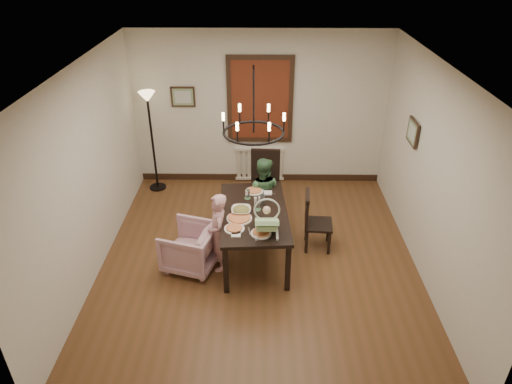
{
  "coord_description": "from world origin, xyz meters",
  "views": [
    {
      "loc": [
        0.03,
        -5.25,
        4.17
      ],
      "look_at": [
        -0.04,
        0.18,
        1.05
      ],
      "focal_mm": 32.0,
      "sensor_mm": 36.0,
      "label": 1
    }
  ],
  "objects_px": {
    "chair_far": "(265,184)",
    "floor_lamp": "(153,143)",
    "armchair": "(190,247)",
    "elderly_woman": "(218,239)",
    "seated_man": "(262,199)",
    "chair_right": "(319,221)",
    "baby_bouncer": "(267,221)",
    "drinking_glass": "(258,207)",
    "dining_table": "(254,216)"
  },
  "relations": [
    {
      "from": "elderly_woman",
      "to": "baby_bouncer",
      "type": "relative_size",
      "value": 1.98
    },
    {
      "from": "dining_table",
      "to": "chair_right",
      "type": "bearing_deg",
      "value": 9.56
    },
    {
      "from": "floor_lamp",
      "to": "chair_right",
      "type": "bearing_deg",
      "value": -32.79
    },
    {
      "from": "armchair",
      "to": "seated_man",
      "type": "relative_size",
      "value": 0.71
    },
    {
      "from": "elderly_woman",
      "to": "drinking_glass",
      "type": "bearing_deg",
      "value": 105.51
    },
    {
      "from": "chair_far",
      "to": "floor_lamp",
      "type": "relative_size",
      "value": 0.61
    },
    {
      "from": "baby_bouncer",
      "to": "drinking_glass",
      "type": "bearing_deg",
      "value": 104.17
    },
    {
      "from": "elderly_woman",
      "to": "seated_man",
      "type": "distance_m",
      "value": 1.21
    },
    {
      "from": "armchair",
      "to": "elderly_woman",
      "type": "relative_size",
      "value": 0.73
    },
    {
      "from": "dining_table",
      "to": "seated_man",
      "type": "distance_m",
      "value": 0.81
    },
    {
      "from": "armchair",
      "to": "floor_lamp",
      "type": "bearing_deg",
      "value": -140.89
    },
    {
      "from": "dining_table",
      "to": "drinking_glass",
      "type": "xyz_separation_m",
      "value": [
        0.05,
        -0.01,
        0.15
      ]
    },
    {
      "from": "elderly_woman",
      "to": "floor_lamp",
      "type": "height_order",
      "value": "floor_lamp"
    },
    {
      "from": "elderly_woman",
      "to": "drinking_glass",
      "type": "distance_m",
      "value": 0.69
    },
    {
      "from": "chair_right",
      "to": "seated_man",
      "type": "relative_size",
      "value": 0.92
    },
    {
      "from": "dining_table",
      "to": "baby_bouncer",
      "type": "distance_m",
      "value": 0.56
    },
    {
      "from": "elderly_woman",
      "to": "drinking_glass",
      "type": "relative_size",
      "value": 7.25
    },
    {
      "from": "chair_right",
      "to": "baby_bouncer",
      "type": "relative_size",
      "value": 1.88
    },
    {
      "from": "armchair",
      "to": "baby_bouncer",
      "type": "bearing_deg",
      "value": 94.4
    },
    {
      "from": "elderly_woman",
      "to": "drinking_glass",
      "type": "height_order",
      "value": "elderly_woman"
    },
    {
      "from": "chair_far",
      "to": "armchair",
      "type": "distance_m",
      "value": 1.79
    },
    {
      "from": "armchair",
      "to": "elderly_woman",
      "type": "xyz_separation_m",
      "value": [
        0.41,
        -0.01,
        0.16
      ]
    },
    {
      "from": "dining_table",
      "to": "baby_bouncer",
      "type": "height_order",
      "value": "baby_bouncer"
    },
    {
      "from": "chair_far",
      "to": "drinking_glass",
      "type": "relative_size",
      "value": 8.16
    },
    {
      "from": "chair_right",
      "to": "floor_lamp",
      "type": "distance_m",
      "value": 3.33
    },
    {
      "from": "baby_bouncer",
      "to": "chair_far",
      "type": "bearing_deg",
      "value": 90.04
    },
    {
      "from": "armchair",
      "to": "seated_man",
      "type": "xyz_separation_m",
      "value": [
        1.01,
        1.03,
        0.18
      ]
    },
    {
      "from": "chair_right",
      "to": "seated_man",
      "type": "bearing_deg",
      "value": 60.31
    },
    {
      "from": "chair_far",
      "to": "elderly_woman",
      "type": "xyz_separation_m",
      "value": [
        -0.64,
        -1.45,
        -0.06
      ]
    },
    {
      "from": "elderly_woman",
      "to": "seated_man",
      "type": "xyz_separation_m",
      "value": [
        0.61,
        1.05,
        0.02
      ]
    },
    {
      "from": "seated_man",
      "to": "chair_far",
      "type": "bearing_deg",
      "value": -85.77
    },
    {
      "from": "floor_lamp",
      "to": "baby_bouncer",
      "type": "bearing_deg",
      "value": -51.25
    },
    {
      "from": "chair_far",
      "to": "dining_table",
      "type": "bearing_deg",
      "value": -94.07
    },
    {
      "from": "chair_right",
      "to": "elderly_woman",
      "type": "distance_m",
      "value": 1.52
    },
    {
      "from": "chair_far",
      "to": "baby_bouncer",
      "type": "bearing_deg",
      "value": -86.0
    },
    {
      "from": "chair_far",
      "to": "seated_man",
      "type": "bearing_deg",
      "value": -91.76
    },
    {
      "from": "armchair",
      "to": "drinking_glass",
      "type": "distance_m",
      "value": 1.1
    },
    {
      "from": "baby_bouncer",
      "to": "drinking_glass",
      "type": "distance_m",
      "value": 0.49
    },
    {
      "from": "armchair",
      "to": "floor_lamp",
      "type": "distance_m",
      "value": 2.52
    },
    {
      "from": "dining_table",
      "to": "chair_right",
      "type": "xyz_separation_m",
      "value": [
        0.95,
        0.23,
        -0.23
      ]
    },
    {
      "from": "seated_man",
      "to": "floor_lamp",
      "type": "bearing_deg",
      "value": -22.89
    },
    {
      "from": "dining_table",
      "to": "baby_bouncer",
      "type": "xyz_separation_m",
      "value": [
        0.17,
        -0.48,
        0.25
      ]
    },
    {
      "from": "chair_far",
      "to": "elderly_woman",
      "type": "distance_m",
      "value": 1.59
    },
    {
      "from": "chair_right",
      "to": "armchair",
      "type": "xyz_separation_m",
      "value": [
        -1.84,
        -0.47,
        -0.14
      ]
    },
    {
      "from": "elderly_woman",
      "to": "seated_man",
      "type": "bearing_deg",
      "value": 140.17
    },
    {
      "from": "elderly_woman",
      "to": "floor_lamp",
      "type": "xyz_separation_m",
      "value": [
        -1.34,
        2.28,
        0.42
      ]
    },
    {
      "from": "drinking_glass",
      "to": "seated_man",
      "type": "bearing_deg",
      "value": 84.99
    },
    {
      "from": "chair_right",
      "to": "floor_lamp",
      "type": "bearing_deg",
      "value": 61.43
    },
    {
      "from": "dining_table",
      "to": "chair_far",
      "type": "distance_m",
      "value": 1.21
    },
    {
      "from": "baby_bouncer",
      "to": "floor_lamp",
      "type": "bearing_deg",
      "value": 128.21
    }
  ]
}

